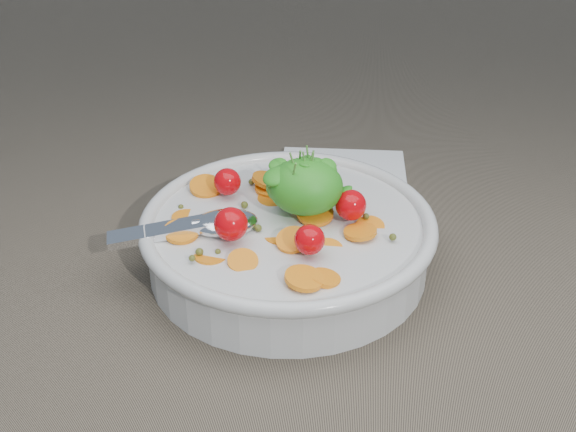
# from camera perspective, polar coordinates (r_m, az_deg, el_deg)

# --- Properties ---
(ground) EXTENTS (6.00, 6.00, 0.00)m
(ground) POSITION_cam_1_polar(r_m,az_deg,el_deg) (0.66, 1.36, -3.20)
(ground) COLOR #716450
(ground) RESTS_ON ground
(bowl) EXTENTS (0.28, 0.26, 0.11)m
(bowl) POSITION_cam_1_polar(r_m,az_deg,el_deg) (0.63, -0.02, -1.70)
(bowl) COLOR silver
(bowl) RESTS_ON ground
(napkin) EXTENTS (0.14, 0.12, 0.01)m
(napkin) POSITION_cam_1_polar(r_m,az_deg,el_deg) (0.79, 4.35, 3.24)
(napkin) COLOR white
(napkin) RESTS_ON ground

